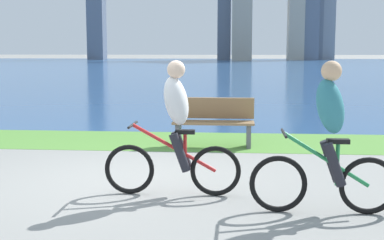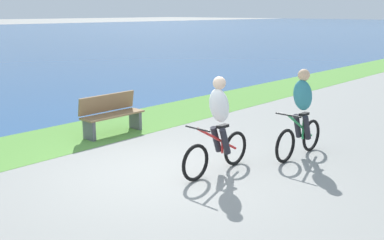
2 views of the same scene
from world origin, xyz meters
name	(u,v)px [view 1 (image 1 of 2)]	position (x,y,z in m)	size (l,w,h in m)	color
ground_plane	(130,180)	(0.00, 0.00, 0.00)	(300.00, 300.00, 0.00)	gray
grass_strip_bayside	(162,141)	(0.00, 3.18, 0.00)	(120.00, 2.19, 0.01)	#59933D
bay_water_surface	(223,67)	(0.00, 46.65, 0.00)	(300.00, 84.76, 0.00)	#2D568C
cyclist_lead	(175,129)	(0.71, -0.67, 0.83)	(1.70, 0.52, 1.66)	black
cyclist_trailing	(328,139)	(2.45, -1.27, 0.84)	(1.61, 0.52, 1.68)	black
bench_far_along_path	(214,122)	(1.03, 2.70, 0.45)	(1.50, 0.47, 0.90)	olive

